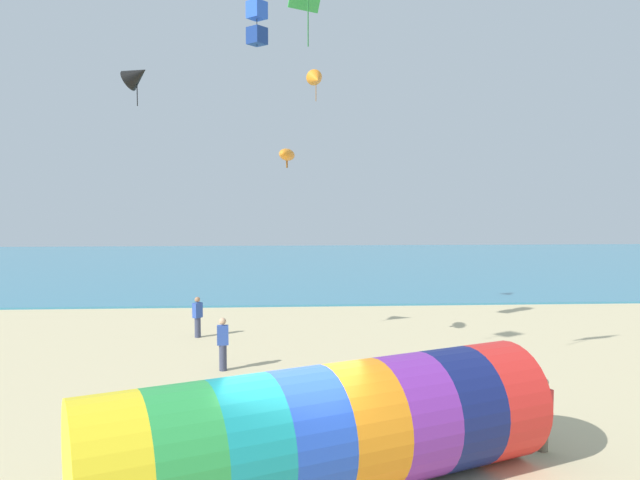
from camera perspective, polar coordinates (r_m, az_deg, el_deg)
The scene contains 9 objects.
sea at distance 51.53m, azimuth -3.09°, elevation -2.24°, with size 120.00×40.00×0.10m, color teal.
giant_inflatable_tube at distance 11.98m, azimuth 0.70°, elevation -17.03°, with size 9.11×5.68×2.42m.
kite_handler at distance 14.81m, azimuth 19.72°, elevation -14.73°, with size 0.35×0.42×1.61m.
kite_black_delta at distance 22.43m, azimuth -16.40°, elevation 14.25°, with size 1.19×1.03×1.53m.
kite_orange_delta at distance 27.46m, azimuth -0.37°, elevation 14.52°, with size 0.85×1.01×1.39m.
kite_blue_box at distance 22.68m, azimuth -5.79°, elevation 19.13°, with size 0.76×0.76×1.54m.
kite_orange_parafoil at distance 21.55m, azimuth -3.04°, elevation 7.79°, with size 0.78×1.39×0.67m.
bystander_near_water at distance 25.19m, azimuth -11.13°, elevation -6.91°, with size 0.40×0.42×1.61m.
bystander_mid_beach at distance 20.30m, azimuth -8.88°, elevation -9.34°, with size 0.38×0.25×1.70m.
Camera 1 is at (-0.21, -10.94, 5.47)m, focal length 35.00 mm.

